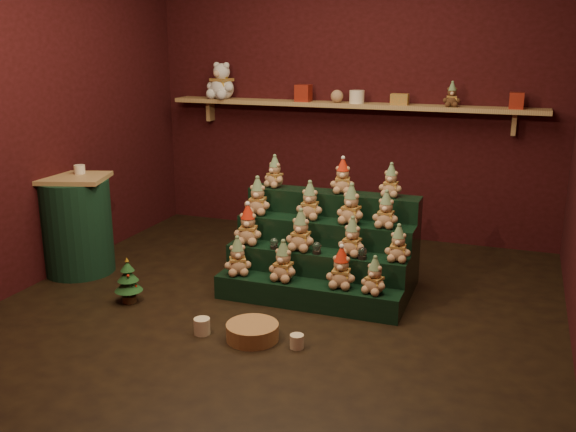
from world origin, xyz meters
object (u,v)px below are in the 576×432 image
at_px(snow_globe_a, 274,243).
at_px(side_table, 77,225).
at_px(riser_tier_front, 306,295).
at_px(white_bear, 222,76).
at_px(snow_globe_c, 362,253).
at_px(wicker_basket, 252,332).
at_px(brown_bear, 452,95).
at_px(snow_globe_b, 317,248).
at_px(mini_christmas_tree, 128,281).
at_px(mug_left, 202,326).
at_px(mug_right, 297,341).

height_order(snow_globe_a, side_table, side_table).
bearing_deg(riser_tier_front, white_bear, 130.41).
height_order(snow_globe_c, white_bear, white_bear).
relative_size(wicker_basket, brown_bear, 1.62).
relative_size(snow_globe_b, wicker_basket, 0.26).
bearing_deg(wicker_basket, mini_christmas_tree, 167.37).
height_order(snow_globe_a, brown_bear, brown_bear).
height_order(snow_globe_c, wicker_basket, snow_globe_c).
xyz_separation_m(snow_globe_c, white_bear, (-1.88, 1.61, 1.14)).
bearing_deg(mug_left, mini_christmas_tree, 159.10).
bearing_deg(snow_globe_b, mug_right, -80.91).
relative_size(riser_tier_front, snow_globe_c, 15.28).
bearing_deg(mini_christmas_tree, snow_globe_a, 29.91).
xyz_separation_m(mini_christmas_tree, wicker_basket, (1.11, -0.25, -0.12)).
distance_m(riser_tier_front, snow_globe_a, 0.47).
bearing_deg(snow_globe_a, white_bear, 126.45).
distance_m(mug_right, wicker_basket, 0.31).
bearing_deg(mug_right, white_bear, 124.45).
relative_size(riser_tier_front, brown_bear, 6.54).
xyz_separation_m(snow_globe_c, mug_left, (-0.88, -0.84, -0.35)).
height_order(snow_globe_a, mug_left, snow_globe_a).
relative_size(snow_globe_c, brown_bear, 0.43).
distance_m(riser_tier_front, wicker_basket, 0.66).
relative_size(riser_tier_front, snow_globe_a, 16.60).
xyz_separation_m(mini_christmas_tree, brown_bear, (2.03, 2.16, 1.25)).
bearing_deg(brown_bear, white_bear, 171.88).
bearing_deg(brown_bear, snow_globe_a, -131.97).
bearing_deg(snow_globe_a, snow_globe_b, 0.00).
height_order(wicker_basket, brown_bear, brown_bear).
bearing_deg(brown_bear, mug_left, -125.52).
xyz_separation_m(mug_right, wicker_basket, (-0.31, 0.01, 0.01)).
xyz_separation_m(side_table, brown_bear, (2.80, 1.73, 1.02)).
distance_m(side_table, mini_christmas_tree, 0.91).
relative_size(white_bear, brown_bear, 2.12).
relative_size(snow_globe_b, mini_christmas_tree, 0.26).
xyz_separation_m(side_table, white_bear, (0.53, 1.73, 1.14)).
xyz_separation_m(riser_tier_front, white_bear, (-1.50, 1.77, 1.46)).
relative_size(riser_tier_front, snow_globe_b, 15.42).
bearing_deg(snow_globe_a, brown_bear, 56.15).
bearing_deg(side_table, mug_right, -34.73).
bearing_deg(mug_right, snow_globe_c, 74.99).
relative_size(snow_globe_b, mug_right, 1.01).
bearing_deg(snow_globe_c, wicker_basket, -123.70).
bearing_deg(mug_right, side_table, 162.61).
relative_size(side_table, white_bear, 1.82).
bearing_deg(white_bear, mini_christmas_tree, -69.45).
bearing_deg(wicker_basket, brown_bear, 69.06).
height_order(mug_left, white_bear, white_bear).
xyz_separation_m(snow_globe_a, snow_globe_c, (0.69, 0.00, 0.00)).
height_order(side_table, white_bear, white_bear).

